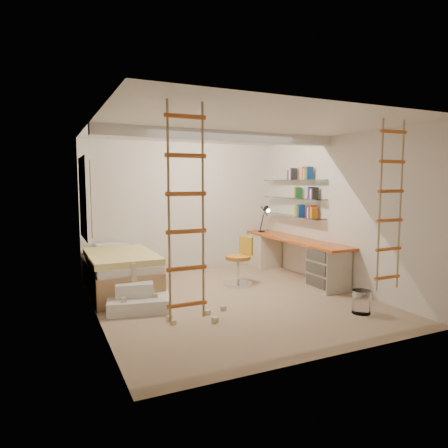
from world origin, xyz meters
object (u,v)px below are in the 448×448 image
desk (293,256)px  bed (120,272)px  swivel_chair (239,267)px  play_platform (138,299)px

desk → bed: bearing=173.5°
swivel_chair → desk: bearing=5.2°
bed → play_platform: 1.08m
bed → swivel_chair: (1.98, -0.48, -0.02)m
bed → swivel_chair: size_ratio=2.35×
bed → play_platform: bed is taller
swivel_chair → play_platform: bearing=-163.2°
desk → swivel_chair: bearing=-174.8°
desk → bed: size_ratio=1.40×
swivel_chair → play_platform: swivel_chair is taller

